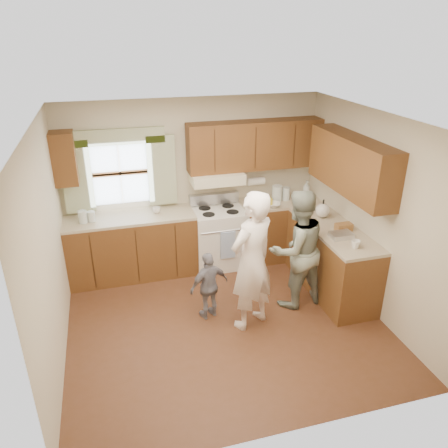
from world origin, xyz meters
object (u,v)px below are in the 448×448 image
object	(u,v)px
woman_right	(297,249)
child	(209,286)
stove	(219,236)
woman_left	(252,262)

from	to	relation	value
woman_right	child	distance (m)	1.20
woman_right	child	size ratio (longest dim) A/B	1.77
stove	woman_left	bearing A→B (deg)	-90.32
stove	woman_left	size ratio (longest dim) A/B	0.61
woman_right	child	xyz separation A→B (m)	(-1.15, 0.00, -0.35)
stove	woman_right	xyz separation A→B (m)	(0.69, -1.28, 0.33)
child	stove	bearing A→B (deg)	-127.27
woman_right	child	world-z (taller)	woman_right
woman_left	child	bearing A→B (deg)	-58.98
woman_left	child	world-z (taller)	woman_left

